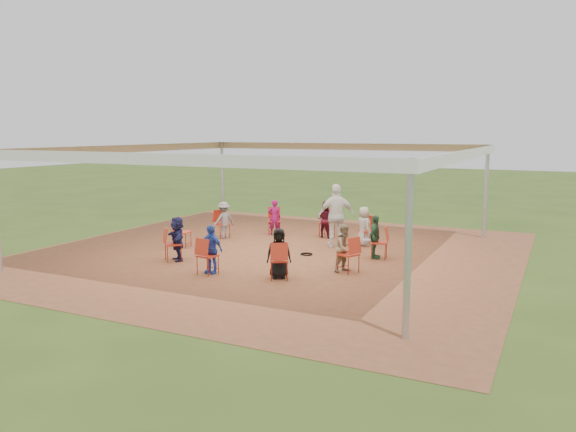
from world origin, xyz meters
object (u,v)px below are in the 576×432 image
at_px(person_seated_2, 325,219).
at_px(person_seated_4, 224,220).
at_px(standing_person, 337,216).
at_px(person_seated_6, 211,249).
at_px(chair_4, 222,224).
at_px(person_seated_3, 274,217).
at_px(person_seated_7, 279,253).
at_px(chair_2, 327,223).
at_px(chair_1, 367,231).
at_px(chair_9, 349,255).
at_px(laptop, 369,238).
at_px(person_seated_0, 375,237).
at_px(person_seated_5, 177,239).
at_px(chair_3, 274,221).
at_px(chair_5, 183,232).
at_px(chair_8, 279,261).
at_px(chair_0, 379,243).
at_px(cable_coil, 307,254).
at_px(chair_6, 173,244).
at_px(person_seated_1, 364,226).
at_px(chair_7, 208,256).
at_px(person_seated_8, 345,248).

bearing_deg(person_seated_2, person_seated_4, 36.00).
bearing_deg(standing_person, person_seated_6, 36.65).
relative_size(chair_4, person_seated_3, 0.76).
bearing_deg(person_seated_7, standing_person, 62.73).
height_order(chair_2, person_seated_3, person_seated_3).
xyz_separation_m(chair_1, chair_9, (0.63, -3.35, 0.00)).
relative_size(standing_person, laptop, 5.39).
xyz_separation_m(person_seated_0, person_seated_5, (-4.65, -2.54, 0.00)).
relative_size(chair_2, chair_4, 1.00).
relative_size(chair_3, laptop, 2.57).
distance_m(chair_5, chair_8, 4.70).
xyz_separation_m(chair_9, person_seated_0, (0.11, 1.76, 0.15)).
height_order(chair_0, chair_5, same).
bearing_deg(cable_coil, standing_person, 76.21).
height_order(chair_0, person_seated_4, person_seated_4).
bearing_deg(chair_0, chair_1, 18.00).
distance_m(chair_0, chair_3, 4.70).
xyz_separation_m(chair_2, cable_coil, (0.53, -2.77, -0.43)).
relative_size(chair_6, person_seated_6, 0.76).
xyz_separation_m(chair_0, person_seated_1, (-0.94, 1.49, 0.15)).
xyz_separation_m(chair_5, person_seated_7, (4.19, -1.91, 0.15)).
bearing_deg(laptop, chair_7, 128.14).
distance_m(chair_5, chair_6, 1.79).
height_order(chair_2, chair_8, same).
bearing_deg(person_seated_3, person_seated_8, 108.00).
bearing_deg(chair_7, chair_1, 72.00).
bearing_deg(chair_6, person_seated_5, 90.00).
xyz_separation_m(chair_2, person_seated_7, (0.96, -5.32, 0.15)).
relative_size(chair_3, person_seated_5, 0.76).
relative_size(chair_1, laptop, 2.57).
height_order(chair_0, chair_6, same).
bearing_deg(person_seated_2, person_seated_8, 126.00).
xyz_separation_m(chair_1, person_seated_5, (-3.91, -4.13, 0.15)).
bearing_deg(chair_1, chair_3, 36.00).
bearing_deg(chair_9, person_seated_2, 54.88).
bearing_deg(person_seated_2, chair_6, 71.61).
bearing_deg(chair_4, chair_9, 90.00).
xyz_separation_m(chair_3, chair_5, (-1.46, -3.08, 0.00)).
xyz_separation_m(chair_1, laptop, (0.58, -1.63, 0.11)).
bearing_deg(chair_3, chair_8, 90.00).
relative_size(person_seated_4, laptop, 3.38).
bearing_deg(person_seated_3, chair_8, 90.00).
distance_m(chair_9, person_seated_4, 5.69).
distance_m(chair_0, person_seated_0, 0.19).
bearing_deg(chair_3, person_seated_4, 21.72).
xyz_separation_m(person_seated_3, person_seated_5, (-0.58, -4.47, 0.00)).
bearing_deg(person_seated_6, cable_coil, 73.75).
xyz_separation_m(person_seated_7, standing_person, (-0.09, 3.95, 0.35)).
xyz_separation_m(chair_7, person_seated_2, (0.73, 5.64, 0.15)).
distance_m(person_seated_0, laptop, 0.17).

